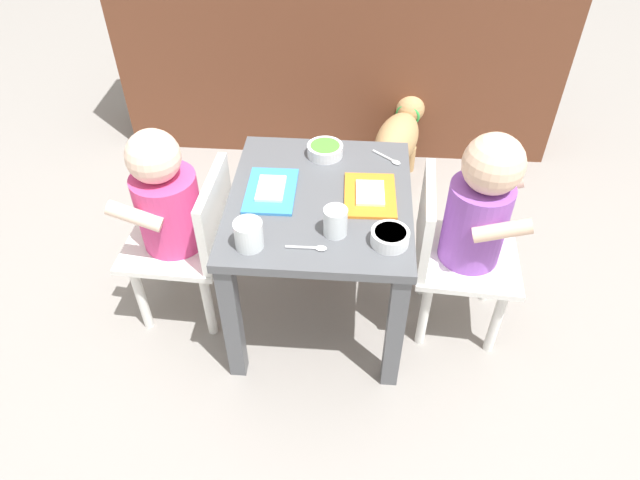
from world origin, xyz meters
name	(u,v)px	position (x,y,z in m)	size (l,w,h in m)	color
ground_plane	(320,307)	(0.00, 0.00, 0.00)	(7.00, 7.00, 0.00)	gray
kitchen_cabinet_back	(340,26)	(0.00, 1.04, 0.48)	(1.73, 0.34, 0.97)	brown
dining_table	(320,221)	(0.00, 0.00, 0.36)	(0.48, 0.55, 0.44)	#515459
seated_child_left	(172,208)	(-0.40, -0.01, 0.39)	(0.29, 0.29, 0.63)	white
seated_child_right	(473,216)	(0.40, -0.01, 0.41)	(0.30, 0.30, 0.65)	white
dog	(399,136)	(0.25, 0.73, 0.18)	(0.24, 0.40, 0.28)	tan
food_tray_left	(271,190)	(-0.13, 0.01, 0.45)	(0.13, 0.20, 0.02)	#388CD8
food_tray_right	(370,195)	(0.13, 0.01, 0.45)	(0.14, 0.19, 0.02)	orange
water_cup_left	(335,223)	(0.05, -0.14, 0.47)	(0.06, 0.06, 0.07)	white
water_cup_right	(249,236)	(-0.15, -0.20, 0.47)	(0.07, 0.07, 0.07)	white
cereal_bowl_left_side	(326,150)	(0.00, 0.19, 0.46)	(0.10, 0.10, 0.03)	white
veggie_bowl_far	(390,237)	(0.18, -0.17, 0.46)	(0.09, 0.09, 0.04)	white
spoon_by_left_tray	(389,159)	(0.18, 0.18, 0.45)	(0.08, 0.07, 0.01)	silver
spoon_by_right_tray	(311,248)	(-0.01, -0.20, 0.45)	(0.10, 0.02, 0.01)	silver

